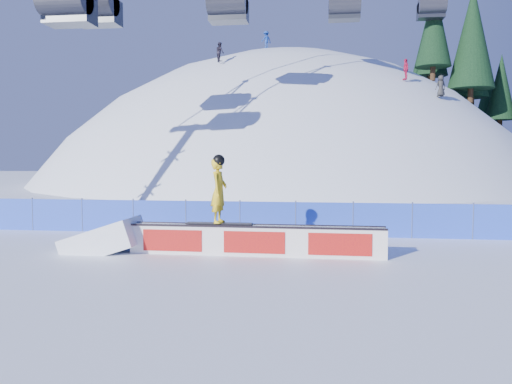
# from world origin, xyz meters

# --- Properties ---
(ground) EXTENTS (160.00, 160.00, 0.00)m
(ground) POSITION_xyz_m (0.00, 0.00, 0.00)
(ground) COLOR white
(ground) RESTS_ON ground
(snow_hill) EXTENTS (64.00, 64.00, 64.00)m
(snow_hill) POSITION_xyz_m (0.00, 42.00, -18.00)
(snow_hill) COLOR silver
(snow_hill) RESTS_ON ground
(treeline) EXTENTS (25.15, 12.53, 20.22)m
(treeline) POSITION_xyz_m (21.90, 41.64, 10.53)
(treeline) COLOR #352215
(treeline) RESTS_ON ground
(safety_fence) EXTENTS (22.05, 0.05, 1.30)m
(safety_fence) POSITION_xyz_m (0.00, 4.50, 0.60)
(safety_fence) COLOR blue
(safety_fence) RESTS_ON ground
(rail_box) EXTENTS (7.28, 0.56, 0.87)m
(rail_box) POSITION_xyz_m (2.05, 0.80, 0.43)
(rail_box) COLOR white
(rail_box) RESTS_ON ground
(snow_ramp) EXTENTS (2.30, 1.45, 1.43)m
(snow_ramp) POSITION_xyz_m (-2.49, 0.84, 0.00)
(snow_ramp) COLOR white
(snow_ramp) RESTS_ON ground
(snowboarder) EXTENTS (1.91, 0.71, 1.99)m
(snowboarder) POSITION_xyz_m (1.00, 0.81, 1.85)
(snowboarder) COLOR black
(snowboarder) RESTS_ON rail_box
(distant_skiers) EXTENTS (18.68, 9.61, 7.60)m
(distant_skiers) POSITION_xyz_m (3.12, 30.96, 11.42)
(distant_skiers) COLOR black
(distant_skiers) RESTS_ON ground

